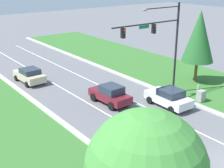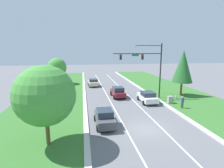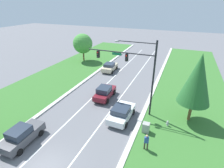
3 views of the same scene
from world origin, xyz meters
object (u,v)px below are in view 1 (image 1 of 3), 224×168
(champagne_sedan, at_px, (30,75))
(graphite_sedan, at_px, (171,162))
(burgundy_sedan, at_px, (110,94))
(fire_hydrant, at_px, (198,88))
(utility_cabinet, at_px, (201,96))
(traffic_signal_mast, at_px, (161,38))
(conifer_far_right_tree, at_px, (199,36))
(white_sedan, at_px, (169,97))

(champagne_sedan, bearing_deg, graphite_sedan, -92.92)
(burgundy_sedan, xyz_separation_m, fire_hydrant, (8.72, -2.98, -0.53))
(burgundy_sedan, bearing_deg, graphite_sedan, -110.49)
(graphite_sedan, height_order, fire_hydrant, graphite_sedan)
(champagne_sedan, relative_size, utility_cabinet, 3.94)
(traffic_signal_mast, relative_size, conifer_far_right_tree, 1.13)
(white_sedan, bearing_deg, graphite_sedan, -135.09)
(white_sedan, distance_m, fire_hydrant, 5.04)
(champagne_sedan, distance_m, graphite_sedan, 20.54)
(champagne_sedan, distance_m, fire_hydrant, 17.74)
(burgundy_sedan, height_order, conifer_far_right_tree, conifer_far_right_tree)
(traffic_signal_mast, height_order, utility_cabinet, traffic_signal_mast)
(utility_cabinet, bearing_deg, white_sedan, 159.19)
(champagne_sedan, xyz_separation_m, utility_cabinet, (10.27, -14.68, -0.24))
(utility_cabinet, height_order, conifer_far_right_tree, conifer_far_right_tree)
(traffic_signal_mast, xyz_separation_m, white_sedan, (-0.69, -1.99, -4.93))
(fire_hydrant, bearing_deg, utility_cabinet, -136.86)
(white_sedan, relative_size, graphite_sedan, 1.03)
(graphite_sedan, bearing_deg, utility_cabinet, 28.21)
(traffic_signal_mast, distance_m, white_sedan, 5.36)
(white_sedan, height_order, graphite_sedan, graphite_sedan)
(champagne_sedan, bearing_deg, fire_hydrant, -49.20)
(traffic_signal_mast, relative_size, utility_cabinet, 7.83)
(champagne_sedan, distance_m, conifer_far_right_tree, 18.41)
(utility_cabinet, bearing_deg, traffic_signal_mast, 126.73)
(traffic_signal_mast, height_order, champagne_sedan, traffic_signal_mast)
(white_sedan, distance_m, conifer_far_right_tree, 8.64)
(traffic_signal_mast, distance_m, conifer_far_right_tree, 6.43)
(white_sedan, xyz_separation_m, utility_cabinet, (3.04, -1.15, -0.27))
(graphite_sedan, bearing_deg, burgundy_sedan, 70.20)
(traffic_signal_mast, distance_m, burgundy_sedan, 6.80)
(utility_cabinet, distance_m, conifer_far_right_tree, 7.14)
(burgundy_sedan, bearing_deg, traffic_signal_mast, -22.47)
(conifer_far_right_tree, bearing_deg, graphite_sedan, -145.92)
(fire_hydrant, bearing_deg, graphite_sedan, -148.03)
(burgundy_sedan, distance_m, graphite_sedan, 11.23)
(utility_cabinet, xyz_separation_m, fire_hydrant, (1.94, 1.82, -0.21))
(graphite_sedan, distance_m, fire_hydrant, 14.49)
(graphite_sedan, bearing_deg, traffic_signal_mast, 47.06)
(champagne_sedan, bearing_deg, white_sedan, -64.57)
(white_sedan, relative_size, utility_cabinet, 3.90)
(fire_hydrant, relative_size, conifer_far_right_tree, 0.09)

